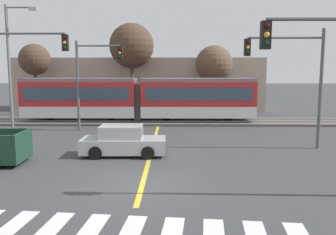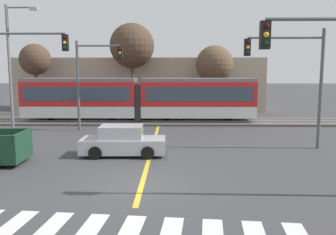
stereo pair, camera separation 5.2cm
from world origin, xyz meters
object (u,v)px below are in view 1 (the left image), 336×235
at_px(traffic_light_near_right, 334,74).
at_px(traffic_light_mid_left, 19,67).
at_px(street_lamp_west, 12,59).
at_px(bare_tree_east, 214,64).
at_px(light_rail_tram, 139,98).
at_px(traffic_light_far_left, 92,72).
at_px(sedan_crossing, 123,142).
at_px(bare_tree_west, 132,46).
at_px(bare_tree_far_west, 35,60).
at_px(traffic_light_mid_right, 296,70).

bearing_deg(traffic_light_near_right, traffic_light_mid_left, 149.95).
relative_size(traffic_light_mid_left, street_lamp_west, 0.76).
relative_size(traffic_light_near_right, bare_tree_east, 0.95).
distance_m(light_rail_tram, traffic_light_far_left, 5.13).
relative_size(sedan_crossing, bare_tree_west, 0.49).
relative_size(traffic_light_near_right, traffic_light_far_left, 1.00).
xyz_separation_m(traffic_light_far_left, bare_tree_east, (9.56, 9.45, 0.65)).
bearing_deg(bare_tree_far_west, traffic_light_near_right, -50.24).
distance_m(street_lamp_west, bare_tree_east, 17.80).
relative_size(sedan_crossing, traffic_light_mid_left, 0.64).
xyz_separation_m(sedan_crossing, traffic_light_mid_left, (-6.06, 2.28, 3.72)).
bearing_deg(traffic_light_mid_right, bare_tree_east, 99.90).
bearing_deg(light_rail_tram, bare_tree_far_west, 152.95).
distance_m(bare_tree_west, bare_tree_east, 8.08).
bearing_deg(traffic_light_mid_right, traffic_light_near_right, -99.73).
height_order(light_rail_tram, bare_tree_far_west, bare_tree_far_west).
xyz_separation_m(traffic_light_mid_left, bare_tree_west, (4.57, 14.69, 2.11)).
height_order(sedan_crossing, bare_tree_east, bare_tree_east).
bearing_deg(traffic_light_far_left, bare_tree_east, 44.68).
xyz_separation_m(light_rail_tram, sedan_crossing, (0.28, -11.13, -1.35)).
distance_m(light_rail_tram, bare_tree_far_west, 12.07).
relative_size(traffic_light_mid_left, bare_tree_far_west, 0.99).
bearing_deg(traffic_light_far_left, street_lamp_west, 173.97).
height_order(traffic_light_near_right, traffic_light_mid_left, traffic_light_mid_left).
bearing_deg(traffic_light_far_left, traffic_light_near_right, -50.28).
bearing_deg(traffic_light_mid_right, bare_tree_far_west, 143.33).
relative_size(traffic_light_mid_left, traffic_light_far_left, 1.06).
bearing_deg(bare_tree_far_west, light_rail_tram, -27.05).
height_order(street_lamp_west, bare_tree_west, street_lamp_west).
height_order(sedan_crossing, bare_tree_far_west, bare_tree_far_west).
relative_size(traffic_light_near_right, street_lamp_west, 0.71).
relative_size(traffic_light_mid_left, bare_tree_west, 0.77).
bearing_deg(traffic_light_near_right, traffic_light_mid_right, 80.27).
distance_m(traffic_light_mid_left, street_lamp_west, 6.52).
xyz_separation_m(traffic_light_mid_left, bare_tree_far_west, (-4.60, 14.15, 0.77)).
xyz_separation_m(traffic_light_near_right, traffic_light_mid_left, (-13.82, 8.00, 0.27)).
distance_m(sedan_crossing, traffic_light_far_left, 8.77).
xyz_separation_m(traffic_light_mid_right, street_lamp_west, (-18.09, 6.29, 0.75)).
xyz_separation_m(sedan_crossing, traffic_light_mid_right, (9.05, 1.76, 3.56)).
bearing_deg(bare_tree_east, traffic_light_near_right, -86.56).
distance_m(traffic_light_near_right, traffic_light_mid_left, 15.97).
xyz_separation_m(traffic_light_mid_right, bare_tree_far_west, (-19.71, 14.67, 0.94)).
bearing_deg(traffic_light_mid_left, bare_tree_far_west, 108.02).
xyz_separation_m(traffic_light_mid_left, street_lamp_west, (-2.99, 5.77, 0.59)).
bearing_deg(light_rail_tram, traffic_light_mid_left, -123.12).
xyz_separation_m(traffic_light_near_right, bare_tree_west, (-9.25, 22.69, 2.38)).
bearing_deg(bare_tree_west, traffic_light_near_right, -67.82).
bearing_deg(traffic_light_mid_left, bare_tree_west, 72.72).
bearing_deg(traffic_light_mid_right, traffic_light_far_left, 155.08).
relative_size(light_rail_tram, bare_tree_east, 2.80).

